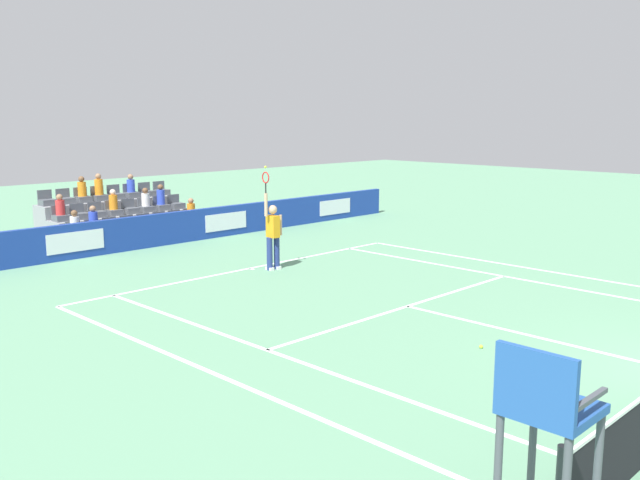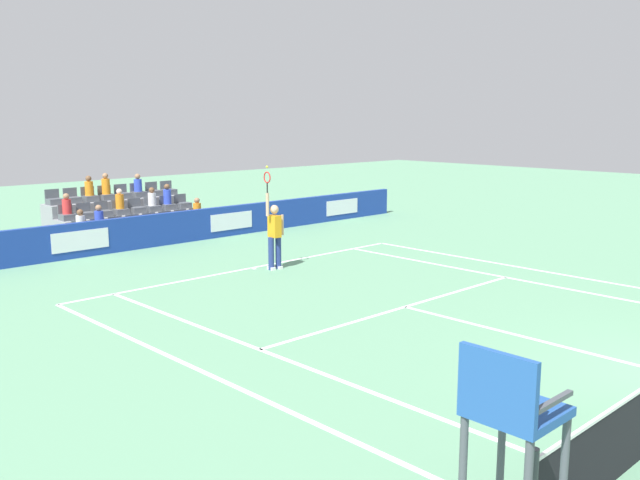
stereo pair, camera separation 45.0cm
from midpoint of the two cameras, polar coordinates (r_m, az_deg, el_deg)
The scene contains 13 objects.
line_baseline at distance 19.30m, azimuth -6.50°, elevation -2.33°, with size 10.97×0.10×0.01m, color white.
line_service at distance 15.52m, azimuth 6.38°, elevation -5.43°, with size 8.23×0.10×0.01m, color white.
line_centre_service at distance 13.86m, azimuth 16.89°, elevation -7.74°, with size 0.10×6.40×0.01m, color white.
line_singles_sideline_left at distance 12.37m, azimuth -4.02°, elevation -9.50°, with size 0.10×11.89×0.01m, color white.
line_singles_sideline_right at distance 18.62m, azimuth 15.40°, elevation -3.10°, with size 0.10×11.89×0.01m, color white.
line_doubles_sideline_left at distance 11.57m, azimuth -9.22°, elevation -11.03°, with size 0.10×11.89×0.01m, color white.
line_doubles_sideline_right at distance 19.80m, azimuth 17.35°, elevation -2.42°, with size 0.10×11.89×0.01m, color white.
line_centre_mark at distance 19.23m, azimuth -6.31°, elevation -2.38°, with size 0.10×0.20×0.01m, color white.
sponsor_barrier at distance 23.00m, azimuth -13.90°, elevation 0.78°, with size 22.14×0.22×1.05m.
tennis_player at distance 18.93m, azimuth -4.58°, elevation 0.50°, with size 0.52×0.38×2.85m.
umpire_chair at distance 6.24m, azimuth 16.03°, elevation -15.29°, with size 0.70×0.70×2.34m.
stadium_stand at distance 24.98m, azimuth -16.69°, elevation 1.45°, with size 4.96×2.85×2.20m.
loose_tennis_ball at distance 13.01m, azimuth 12.12°, elevation -8.57°, with size 0.07×0.07×0.07m, color #D1E533.
Camera 1 is at (11.93, 2.68, 4.16)m, focal length 38.94 mm.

